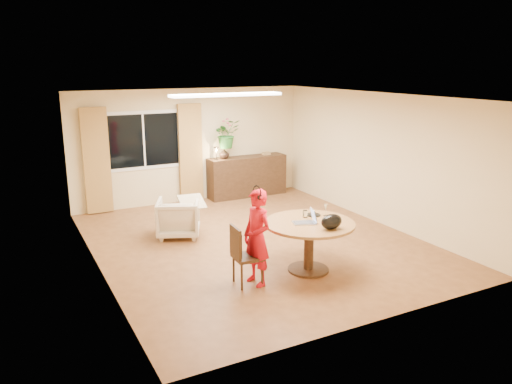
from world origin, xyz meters
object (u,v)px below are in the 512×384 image
at_px(dining_chair, 248,255).
at_px(armchair, 178,218).
at_px(dining_table, 309,233).
at_px(sideboard, 247,176).
at_px(child, 257,238).

xyz_separation_m(dining_chair, armchair, (-0.20, 2.48, -0.09)).
xyz_separation_m(dining_table, armchair, (-1.26, 2.47, -0.27)).
height_order(dining_table, sideboard, sideboard).
height_order(dining_table, child, child).
bearing_deg(dining_chair, dining_table, 4.19).
distance_m(dining_table, dining_chair, 1.07).
xyz_separation_m(child, armchair, (-0.33, 2.52, -0.36)).
bearing_deg(sideboard, dining_chair, -116.38).
distance_m(dining_chair, armchair, 2.49).
bearing_deg(sideboard, armchair, -140.08).
height_order(dining_chair, armchair, dining_chair).
distance_m(dining_table, sideboard, 4.68).
bearing_deg(child, dining_table, 82.49).
bearing_deg(dining_chair, child, -13.08).
relative_size(child, sideboard, 0.73).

